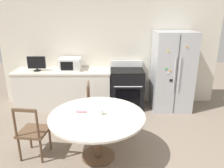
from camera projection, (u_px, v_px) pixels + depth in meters
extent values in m
cube|color=silver|center=(110.00, 50.00, 5.26)|extent=(5.20, 0.10, 2.60)
cube|color=silver|center=(64.00, 89.00, 5.19)|extent=(2.20, 0.62, 0.86)
cube|color=beige|center=(62.00, 71.00, 5.04)|extent=(2.23, 0.64, 0.03)
cube|color=#B2B5BA|center=(172.00, 71.00, 4.97)|extent=(0.86, 0.74, 1.79)
cube|color=#333333|center=(177.00, 76.00, 4.62)|extent=(0.01, 0.01, 1.72)
cylinder|color=silver|center=(175.00, 74.00, 4.59)|extent=(0.02, 0.02, 0.75)
cylinder|color=silver|center=(179.00, 74.00, 4.59)|extent=(0.02, 0.02, 0.75)
cube|color=white|center=(168.00, 73.00, 4.59)|extent=(0.04, 0.01, 0.03)
cube|color=orange|center=(187.00, 47.00, 4.42)|extent=(0.04, 0.02, 0.03)
cube|color=black|center=(171.00, 80.00, 4.65)|extent=(0.07, 0.01, 0.05)
cube|color=orange|center=(170.00, 71.00, 4.58)|extent=(0.04, 0.01, 0.03)
cube|color=#3FB259|center=(166.00, 69.00, 4.56)|extent=(0.05, 0.01, 0.04)
cube|color=yellow|center=(168.00, 51.00, 4.44)|extent=(0.04, 0.02, 0.03)
cube|color=black|center=(127.00, 89.00, 5.16)|extent=(0.76, 0.64, 0.90)
cube|color=black|center=(128.00, 98.00, 4.88)|extent=(0.54, 0.01, 0.40)
cylinder|color=silver|center=(128.00, 87.00, 4.77)|extent=(0.62, 0.02, 0.02)
cube|color=black|center=(127.00, 70.00, 5.01)|extent=(0.76, 0.64, 0.02)
cube|color=white|center=(126.00, 64.00, 5.26)|extent=(0.76, 0.06, 0.16)
cube|color=white|center=(70.00, 64.00, 5.04)|extent=(0.48, 0.39, 0.28)
cube|color=black|center=(67.00, 66.00, 4.86)|extent=(0.28, 0.01, 0.19)
cube|color=silver|center=(76.00, 66.00, 4.86)|extent=(0.10, 0.01, 0.20)
cylinder|color=black|center=(37.00, 70.00, 5.00)|extent=(0.16, 0.16, 0.02)
cylinder|color=black|center=(37.00, 69.00, 4.99)|extent=(0.03, 0.03, 0.04)
cube|color=black|center=(36.00, 62.00, 4.94)|extent=(0.40, 0.05, 0.28)
cylinder|color=beige|center=(97.00, 116.00, 3.26)|extent=(1.44, 1.44, 0.03)
cylinder|color=brown|center=(98.00, 137.00, 3.37)|extent=(0.11, 0.11, 0.68)
cylinder|color=brown|center=(98.00, 156.00, 3.48)|extent=(0.52, 0.52, 0.03)
cube|color=brown|center=(34.00, 131.00, 3.39)|extent=(0.47, 0.47, 0.04)
cylinder|color=brown|center=(30.00, 137.00, 3.64)|extent=(0.04, 0.04, 0.41)
cylinder|color=brown|center=(50.00, 139.00, 3.60)|extent=(0.04, 0.04, 0.41)
cylinder|color=brown|center=(20.00, 149.00, 3.32)|extent=(0.04, 0.04, 0.41)
cylinder|color=brown|center=(41.00, 151.00, 3.28)|extent=(0.04, 0.04, 0.41)
cylinder|color=brown|center=(15.00, 123.00, 3.15)|extent=(0.04, 0.04, 0.45)
cylinder|color=brown|center=(37.00, 124.00, 3.11)|extent=(0.04, 0.04, 0.45)
cube|color=brown|center=(24.00, 110.00, 3.07)|extent=(0.35, 0.08, 0.04)
cube|color=brown|center=(98.00, 106.00, 4.29)|extent=(0.44, 0.44, 0.04)
cylinder|color=brown|center=(107.00, 112.00, 4.53)|extent=(0.04, 0.04, 0.41)
cylinder|color=brown|center=(107.00, 120.00, 4.21)|extent=(0.04, 0.04, 0.41)
cylinder|color=brown|center=(90.00, 113.00, 4.52)|extent=(0.04, 0.04, 0.41)
cylinder|color=brown|center=(90.00, 121.00, 4.19)|extent=(0.04, 0.04, 0.41)
cylinder|color=brown|center=(89.00, 91.00, 4.37)|extent=(0.04, 0.04, 0.45)
cylinder|color=brown|center=(88.00, 98.00, 4.04)|extent=(0.04, 0.04, 0.45)
cube|color=brown|center=(88.00, 85.00, 4.14)|extent=(0.05, 0.35, 0.04)
cylinder|color=silver|center=(101.00, 112.00, 3.25)|extent=(0.08, 0.08, 0.09)
cylinder|color=red|center=(101.00, 113.00, 3.25)|extent=(0.07, 0.07, 0.05)
cylinder|color=pink|center=(81.00, 111.00, 3.33)|extent=(0.15, 0.06, 0.05)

